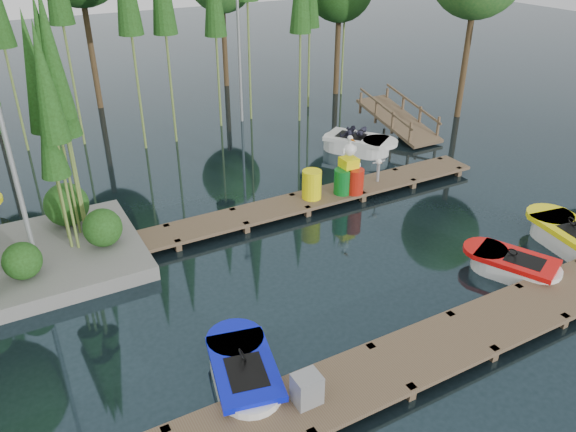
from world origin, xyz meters
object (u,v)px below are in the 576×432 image
utility_cabinet (307,389)px  drum_cluster (350,175)px  yellow_barrel (312,184)px  boat_red (513,266)px  boat_blue (244,374)px

utility_cabinet → drum_cluster: (5.61, 6.85, 0.24)m
yellow_barrel → drum_cluster: (1.29, -0.15, 0.09)m
boat_red → utility_cabinet: 6.95m
drum_cluster → yellow_barrel: bearing=173.4°
yellow_barrel → drum_cluster: 1.30m
boat_red → boat_blue: bearing=156.4°
utility_cabinet → yellow_barrel: 8.23m
boat_red → utility_cabinet: utility_cabinet is taller
boat_blue → yellow_barrel: yellow_barrel is taller
boat_blue → utility_cabinet: size_ratio=4.63×
drum_cluster → boat_blue: bearing=-138.1°
boat_red → yellow_barrel: size_ratio=2.97×
boat_blue → drum_cluster: 8.48m
utility_cabinet → yellow_barrel: yellow_barrel is taller
boat_red → yellow_barrel: (-2.49, 5.65, 0.51)m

